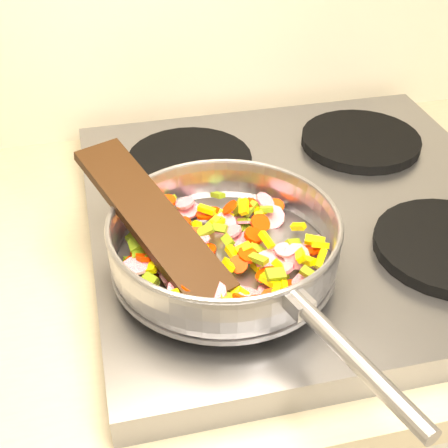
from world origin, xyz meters
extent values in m
cube|color=#939399|center=(-0.70, 1.67, 0.92)|extent=(0.60, 0.60, 0.04)
cylinder|color=black|center=(-0.84, 1.52, 0.95)|extent=(0.19, 0.19, 0.02)
cylinder|color=black|center=(-0.84, 1.81, 0.95)|extent=(0.19, 0.19, 0.02)
cylinder|color=black|center=(-0.56, 1.81, 0.95)|extent=(0.19, 0.19, 0.02)
cylinder|color=#9E9EA5|center=(-0.85, 1.55, 0.96)|extent=(0.27, 0.27, 0.01)
torus|color=#9E9EA5|center=(-0.85, 1.55, 0.99)|extent=(0.32, 0.32, 0.06)
torus|color=#9E9EA5|center=(-0.85, 1.55, 1.02)|extent=(0.27, 0.27, 0.01)
cylinder|color=#9E9EA5|center=(-0.78, 1.33, 1.01)|extent=(0.07, 0.19, 0.02)
cube|color=#9E9EA5|center=(-0.80, 1.41, 1.01)|extent=(0.03, 0.04, 0.02)
cylinder|color=#CD1442|center=(-0.79, 1.54, 0.96)|extent=(0.03, 0.03, 0.02)
cylinder|color=#CD1442|center=(-0.90, 1.45, 0.98)|extent=(0.05, 0.05, 0.02)
cube|color=#F5E204|center=(-0.74, 1.50, 0.98)|extent=(0.02, 0.03, 0.02)
cube|color=#F5E204|center=(-0.92, 1.47, 0.97)|extent=(0.02, 0.02, 0.02)
cylinder|color=#F32D00|center=(-0.90, 1.48, 0.99)|extent=(0.03, 0.03, 0.02)
cylinder|color=#CD1442|center=(-0.93, 1.61, 0.97)|extent=(0.04, 0.03, 0.01)
cube|color=#F5E204|center=(-0.92, 1.59, 0.97)|extent=(0.02, 0.02, 0.01)
cube|color=#F5E204|center=(-0.87, 1.60, 0.97)|extent=(0.01, 0.02, 0.02)
cube|color=olive|center=(-0.79, 1.50, 0.97)|extent=(0.02, 0.02, 0.02)
cylinder|color=#CD1442|center=(-0.83, 1.58, 0.97)|extent=(0.03, 0.03, 0.02)
cylinder|color=#F32D00|center=(-0.87, 1.49, 0.97)|extent=(0.04, 0.04, 0.01)
cylinder|color=#CD1442|center=(-0.77, 1.61, 0.97)|extent=(0.04, 0.04, 0.03)
cube|color=olive|center=(-0.81, 1.63, 0.98)|extent=(0.01, 0.02, 0.02)
cylinder|color=#F32D00|center=(-0.91, 1.62, 0.97)|extent=(0.03, 0.03, 0.01)
cylinder|color=#CD1442|center=(-0.93, 1.57, 0.97)|extent=(0.05, 0.05, 0.02)
cube|color=olive|center=(-0.93, 1.54, 0.99)|extent=(0.02, 0.02, 0.01)
cube|color=olive|center=(-0.87, 1.46, 0.98)|extent=(0.02, 0.02, 0.01)
cylinder|color=#F32D00|center=(-0.78, 1.48, 0.97)|extent=(0.03, 0.03, 0.01)
cylinder|color=#F32D00|center=(-0.88, 1.63, 0.97)|extent=(0.02, 0.02, 0.02)
cube|color=#F5E204|center=(-0.90, 1.51, 0.97)|extent=(0.01, 0.02, 0.02)
cube|color=#F5E204|center=(-0.92, 1.47, 0.98)|extent=(0.01, 0.02, 0.02)
cube|color=olive|center=(-0.94, 1.51, 0.98)|extent=(0.02, 0.02, 0.01)
cube|color=olive|center=(-0.80, 1.59, 0.97)|extent=(0.01, 0.02, 0.01)
cylinder|color=#CD1442|center=(-0.91, 1.52, 0.98)|extent=(0.05, 0.05, 0.02)
cylinder|color=#CD1442|center=(-0.90, 1.48, 0.98)|extent=(0.04, 0.04, 0.01)
cube|color=#F5E204|center=(-0.74, 1.52, 0.99)|extent=(0.02, 0.02, 0.01)
cylinder|color=#CD1442|center=(-0.86, 1.53, 0.97)|extent=(0.04, 0.03, 0.02)
cube|color=#F5E204|center=(-0.92, 1.57, 0.98)|extent=(0.01, 0.03, 0.01)
cylinder|color=#CD1442|center=(-0.77, 1.52, 0.98)|extent=(0.04, 0.04, 0.03)
cylinder|color=#F32D00|center=(-0.76, 1.62, 0.98)|extent=(0.02, 0.02, 0.01)
cylinder|color=#F32D00|center=(-0.89, 1.60, 0.98)|extent=(0.04, 0.04, 0.02)
cylinder|color=#CD1442|center=(-0.74, 1.53, 0.97)|extent=(0.04, 0.04, 0.01)
cube|color=#F5E204|center=(-0.83, 1.62, 0.97)|extent=(0.02, 0.02, 0.02)
cylinder|color=#F32D00|center=(-0.90, 1.48, 0.98)|extent=(0.03, 0.03, 0.01)
cube|color=olive|center=(-0.95, 1.57, 0.99)|extent=(0.02, 0.02, 0.01)
cube|color=olive|center=(-0.95, 1.59, 0.98)|extent=(0.02, 0.02, 0.01)
cube|color=olive|center=(-0.81, 1.55, 0.97)|extent=(0.02, 0.02, 0.02)
cylinder|color=#F32D00|center=(-0.92, 1.61, 0.98)|extent=(0.02, 0.02, 0.02)
cylinder|color=#F32D00|center=(-0.92, 1.48, 0.98)|extent=(0.02, 0.02, 0.01)
cube|color=#F5E204|center=(-0.78, 1.62, 0.97)|extent=(0.01, 0.03, 0.02)
cylinder|color=#CD1442|center=(-0.88, 1.47, 0.98)|extent=(0.04, 0.04, 0.01)
cube|color=olive|center=(-0.96, 1.56, 0.97)|extent=(0.02, 0.02, 0.01)
cube|color=#F5E204|center=(-0.85, 1.62, 0.98)|extent=(0.02, 0.02, 0.01)
cylinder|color=#CD1442|center=(-0.89, 1.59, 0.98)|extent=(0.04, 0.04, 0.02)
cube|color=olive|center=(-0.80, 1.48, 0.99)|extent=(0.02, 0.02, 0.01)
cylinder|color=#CD1442|center=(-0.80, 1.60, 0.97)|extent=(0.05, 0.04, 0.03)
cylinder|color=#F32D00|center=(-0.94, 1.55, 0.97)|extent=(0.03, 0.03, 0.03)
cylinder|color=#F32D00|center=(-0.79, 1.58, 0.98)|extent=(0.03, 0.03, 0.02)
cylinder|color=#F32D00|center=(-0.82, 1.53, 0.98)|extent=(0.03, 0.03, 0.01)
cylinder|color=#CD1442|center=(-0.87, 1.64, 0.97)|extent=(0.04, 0.04, 0.02)
cylinder|color=#CD1442|center=(-0.77, 1.63, 0.98)|extent=(0.03, 0.04, 0.02)
cube|color=#F5E204|center=(-0.88, 1.58, 0.98)|extent=(0.02, 0.02, 0.01)
cylinder|color=#F32D00|center=(-0.91, 1.65, 0.97)|extent=(0.03, 0.03, 0.02)
cylinder|color=#CD1442|center=(-0.79, 1.54, 0.97)|extent=(0.03, 0.03, 0.02)
cylinder|color=#F32D00|center=(-0.90, 1.65, 0.99)|extent=(0.03, 0.03, 0.01)
cylinder|color=#CD1442|center=(-0.86, 1.66, 0.97)|extent=(0.02, 0.03, 0.03)
cylinder|color=#CD1442|center=(-0.87, 1.57, 0.98)|extent=(0.03, 0.03, 0.01)
cylinder|color=#CD1442|center=(-0.92, 1.54, 0.98)|extent=(0.05, 0.05, 0.02)
cube|color=#F5E204|center=(-0.84, 1.63, 0.97)|extent=(0.02, 0.03, 0.01)
cube|color=#F5E204|center=(-0.89, 1.64, 0.97)|extent=(0.02, 0.02, 0.02)
cylinder|color=#F32D00|center=(-0.81, 1.50, 0.98)|extent=(0.03, 0.03, 0.02)
cube|color=#F5E204|center=(-0.91, 1.53, 0.98)|extent=(0.02, 0.02, 0.02)
cylinder|color=#F32D00|center=(-0.79, 1.63, 0.97)|extent=(0.03, 0.03, 0.01)
cube|color=olive|center=(-0.89, 1.53, 0.99)|extent=(0.02, 0.02, 0.01)
cube|color=olive|center=(-0.89, 1.58, 0.99)|extent=(0.02, 0.02, 0.02)
cylinder|color=#CD1442|center=(-0.82, 1.57, 0.97)|extent=(0.04, 0.04, 0.02)
cube|color=olive|center=(-0.80, 1.63, 0.98)|extent=(0.02, 0.02, 0.02)
cylinder|color=#CD1442|center=(-0.89, 1.59, 0.97)|extent=(0.03, 0.03, 0.01)
cylinder|color=#CD1442|center=(-0.88, 1.58, 0.97)|extent=(0.04, 0.03, 0.02)
cube|color=#F5E204|center=(-0.77, 1.51, 0.98)|extent=(0.02, 0.03, 0.02)
cylinder|color=#F32D00|center=(-0.84, 1.64, 0.97)|extent=(0.03, 0.03, 0.01)
cylinder|color=#F32D00|center=(-0.74, 1.53, 0.98)|extent=(0.03, 0.03, 0.02)
cube|color=#F5E204|center=(-0.89, 1.55, 0.97)|extent=(0.03, 0.01, 0.01)
cylinder|color=#F32D00|center=(-0.88, 1.55, 0.98)|extent=(0.02, 0.02, 0.01)
cylinder|color=#F32D00|center=(-0.94, 1.58, 0.96)|extent=(0.03, 0.03, 0.01)
cube|color=#F5E204|center=(-0.81, 1.61, 0.99)|extent=(0.02, 0.02, 0.02)
cube|color=#F5E204|center=(-0.81, 1.46, 0.98)|extent=(0.02, 0.03, 0.01)
cube|color=olive|center=(-0.76, 1.54, 0.98)|extent=(0.02, 0.02, 0.02)
cylinder|color=#F32D00|center=(-0.82, 1.62, 0.98)|extent=(0.03, 0.03, 0.02)
cube|color=#F5E204|center=(-0.79, 1.50, 0.98)|extent=(0.02, 0.02, 0.02)
cylinder|color=#CD1442|center=(-0.82, 1.62, 0.97)|extent=(0.03, 0.03, 0.01)
cylinder|color=#F32D00|center=(-0.93, 1.49, 0.97)|extent=(0.02, 0.02, 0.02)
cube|color=#F5E204|center=(-0.80, 1.54, 0.99)|extent=(0.02, 0.03, 0.02)
cube|color=olive|center=(-0.94, 1.55, 0.98)|extent=(0.02, 0.02, 0.01)
cube|color=#F5E204|center=(-0.79, 1.62, 0.98)|extent=(0.03, 0.02, 0.01)
cube|color=olive|center=(-0.94, 1.51, 0.97)|extent=(0.02, 0.02, 0.02)
cylinder|color=#CD1442|center=(-0.87, 1.60, 0.97)|extent=(0.03, 0.03, 0.02)
cylinder|color=#F32D00|center=(-0.93, 1.57, 0.97)|extent=(0.03, 0.03, 0.02)
cylinder|color=#F32D00|center=(-0.84, 1.44, 0.99)|extent=(0.03, 0.03, 0.02)
cube|color=olive|center=(-0.86, 1.58, 0.98)|extent=(0.02, 0.01, 0.01)
cube|color=olive|center=(-0.80, 1.46, 0.97)|extent=(0.02, 0.02, 0.02)
cylinder|color=#CD1442|center=(-0.76, 1.63, 0.97)|extent=(0.03, 0.03, 0.02)
cube|color=#F5E204|center=(-0.83, 1.54, 0.98)|extent=(0.02, 0.02, 0.01)
cylinder|color=#CD1442|center=(-0.84, 1.48, 0.97)|extent=(0.04, 0.04, 0.02)
cube|color=olive|center=(-0.81, 1.60, 0.97)|extent=(0.02, 0.02, 0.02)
cylinder|color=#CD1442|center=(-0.80, 1.52, 0.97)|extent=(0.04, 0.04, 0.01)
cube|color=olive|center=(-0.84, 1.56, 0.98)|extent=(0.02, 0.02, 0.01)
cube|color=#F5E204|center=(-0.81, 1.48, 0.98)|extent=(0.02, 0.02, 0.01)
cylinder|color=#CD1442|center=(-0.91, 1.49, 0.98)|extent=(0.04, 0.04, 0.01)
cube|color=olive|center=(-0.78, 1.61, 0.98)|extent=(0.02, 0.02, 0.01)
cylinder|color=#F32D00|center=(-0.81, 1.56, 0.98)|extent=(0.03, 0.03, 0.01)
cube|color=#F5E204|center=(-0.84, 1.54, 0.98)|extent=(0.02, 0.02, 0.01)
cube|color=#F5E204|center=(-0.84, 1.60, 0.98)|extent=(0.02, 0.02, 0.01)
cylinder|color=#CD1442|center=(-0.78, 1.53, 0.98)|extent=(0.03, 0.03, 0.00)
cube|color=olive|center=(-0.92, 1.58, 0.98)|extent=(0.02, 0.02, 0.01)
cylinder|color=#F32D00|center=(-0.91, 1.49, 0.98)|extent=(0.03, 0.03, 0.01)
cube|color=olive|center=(-0.84, 1.59, 0.98)|extent=(0.02, 0.02, 0.01)
cylinder|color=#F32D00|center=(-0.79, 1.63, 0.98)|extent=(0.02, 0.02, 0.01)
cylinder|color=#F32D00|center=(-0.86, 1.57, 0.97)|extent=(0.03, 0.03, 0.01)
cylinder|color=#CD1442|center=(-0.79, 1.50, 0.98)|extent=(0.04, 0.03, 0.02)
cylinder|color=#F32D00|center=(-0.82, 1.45, 0.98)|extent=(0.04, 0.04, 0.02)
cube|color=#F5E204|center=(-0.85, 1.52, 0.98)|extent=(0.01, 0.03, 0.02)
cube|color=olive|center=(-0.83, 1.54, 0.97)|extent=(0.03, 0.02, 0.02)
cube|color=olive|center=(-0.88, 1.62, 0.97)|extent=(0.02, 0.02, 0.02)
cylinder|color=#F32D00|center=(-0.90, 1.47, 0.97)|extent=(0.03, 0.03, 0.01)
cylinder|color=#F32D00|center=(-0.85, 1.45, 0.97)|extent=(0.03, 0.03, 0.02)
cylinder|color=#F32D00|center=(-0.91, 1.50, 0.98)|extent=(0.02, 0.03, 0.02)
cylinder|color=#F32D00|center=(-0.87, 1.46, 0.98)|extent=(0.03, 0.03, 0.01)
cylinder|color=#F32D00|center=(-0.84, 1.45, 0.97)|extent=(0.03, 0.03, 0.01)
cube|color=olive|center=(-0.85, 1.60, 0.98)|extent=(0.02, 0.02, 0.01)
cylinder|color=#CD1442|center=(-0.83, 1.44, 0.98)|extent=(0.04, 0.04, 0.02)
cylinder|color=#CD1442|center=(-0.95, 1.54, 0.98)|extent=(0.03, 0.03, 0.01)
cube|color=#F5E204|center=(-0.85, 1.48, 0.97)|extent=(0.02, 0.03, 0.01)
cube|color=#F5E204|center=(-0.80, 1.47, 0.97)|extent=(0.01, 0.02, 0.02)
cylinder|color=#CD1442|center=(-0.94, 1.60, 0.97)|extent=(0.04, 0.04, 0.01)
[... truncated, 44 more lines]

